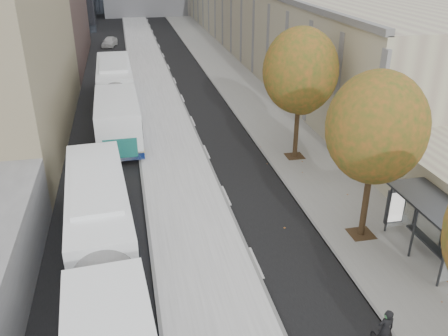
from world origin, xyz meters
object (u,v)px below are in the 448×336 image
object	(u,v)px
bus_shelter	(437,211)
distant_car	(110,42)
bus_far	(116,95)
bus_near	(103,262)

from	to	relation	value
bus_shelter	distant_car	distance (m)	51.74
bus_far	distant_car	xyz separation A→B (m)	(-0.80, 28.62, -1.08)
bus_near	bus_shelter	bearing A→B (deg)	-4.79
bus_near	bus_far	world-z (taller)	bus_far
bus_near	bus_far	bearing A→B (deg)	84.46
bus_shelter	bus_near	size ratio (longest dim) A/B	0.25
bus_far	bus_near	bearing A→B (deg)	-92.54
bus_far	distant_car	world-z (taller)	bus_far
bus_far	bus_shelter	bearing A→B (deg)	-59.80
bus_shelter	bus_far	size ratio (longest dim) A/B	0.23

